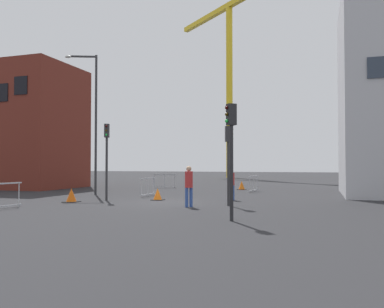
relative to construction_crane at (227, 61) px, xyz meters
The scene contains 15 objects.
ground 40.14m from the construction_crane, 82.26° to the right, with size 160.00×160.00×0.00m, color #28282B.
brick_building 32.38m from the construction_crane, 109.74° to the right, with size 8.32×6.41×9.57m.
construction_crane is the anchor object (origin of this frame).
streetlamp_tall 34.98m from the construction_crane, 91.81° to the right, with size 1.88×0.82×8.62m.
traffic_light_island 38.86m from the construction_crane, 87.10° to the right, with size 0.33×0.39×3.94m.
traffic_light_median 40.41m from the construction_crane, 77.21° to the right, with size 0.39×0.32×3.57m.
traffic_light_verge 44.85m from the construction_crane, 77.12° to the right, with size 0.37×0.36×3.84m.
pedestrian_walking 38.30m from the construction_crane, 76.98° to the right, with size 0.34×0.34×1.62m.
pedestrian_waiting 41.58m from the construction_crane, 79.77° to the right, with size 0.34×0.34×1.78m.
safety_barrier_rear 36.79m from the construction_crane, 85.33° to the right, with size 0.10×1.82×1.08m.
safety_barrier_mid_span 32.66m from the construction_crane, 73.79° to the right, with size 0.30×2.04×1.08m.
safety_barrier_front 30.01m from the construction_crane, 88.42° to the right, with size 1.92×0.06×1.08m.
traffic_cone_striped 40.91m from the construction_crane, 89.00° to the right, with size 0.67×0.67×0.68m.
traffic_cone_on_verge 39.01m from the construction_crane, 83.13° to the right, with size 0.60×0.60×0.61m.
traffic_cone_orange 30.95m from the construction_crane, 75.07° to the right, with size 0.63×0.63×0.64m.
Camera 1 is at (7.33, -18.04, 1.85)m, focal length 37.11 mm.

